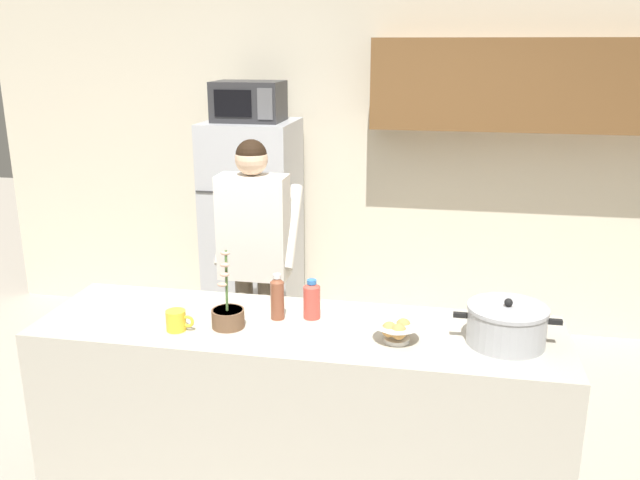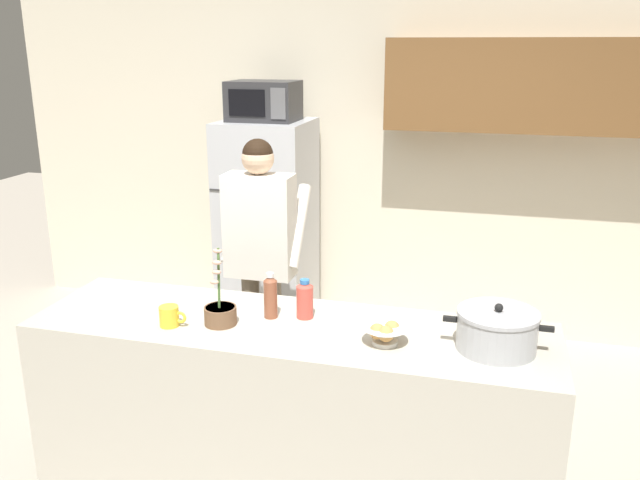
# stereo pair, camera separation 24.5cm
# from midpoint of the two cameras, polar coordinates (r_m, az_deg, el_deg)

# --- Properties ---
(back_wall_unit) EXTENTS (6.00, 0.48, 2.60)m
(back_wall_unit) POSITION_cam_midpoint_polar(r_m,az_deg,el_deg) (5.05, 9.10, 7.88)
(back_wall_unit) COLOR beige
(back_wall_unit) RESTS_ON ground
(kitchen_island) EXTENTS (2.44, 0.68, 0.92)m
(kitchen_island) POSITION_cam_midpoint_polar(r_m,az_deg,el_deg) (3.29, -0.34, -14.67)
(kitchen_island) COLOR #BCB7A8
(kitchen_island) RESTS_ON ground
(refrigerator) EXTENTS (0.64, 0.68, 1.64)m
(refrigerator) POSITION_cam_midpoint_polar(r_m,az_deg,el_deg) (4.99, -3.13, 0.89)
(refrigerator) COLOR #B7BABF
(refrigerator) RESTS_ON ground
(microwave) EXTENTS (0.48, 0.37, 0.28)m
(microwave) POSITION_cam_midpoint_polar(r_m,az_deg,el_deg) (4.80, -3.39, 11.91)
(microwave) COLOR #2D2D30
(microwave) RESTS_ON refrigerator
(person_near_pot) EXTENTS (0.50, 0.41, 1.64)m
(person_near_pot) POSITION_cam_midpoint_polar(r_m,az_deg,el_deg) (4.02, -3.42, -0.00)
(person_near_pot) COLOR #726656
(person_near_pot) RESTS_ON ground
(cooking_pot) EXTENTS (0.46, 0.35, 0.21)m
(cooking_pot) POSITION_cam_midpoint_polar(r_m,az_deg,el_deg) (2.94, 17.40, -7.50)
(cooking_pot) COLOR #ADAFB5
(cooking_pot) RESTS_ON kitchen_island
(coffee_mug) EXTENTS (0.13, 0.09, 0.10)m
(coffee_mug) POSITION_cam_midpoint_polar(r_m,az_deg,el_deg) (3.10, -10.65, -6.53)
(coffee_mug) COLOR yellow
(coffee_mug) RESTS_ON kitchen_island
(bread_bowl) EXTENTS (0.21, 0.21, 0.10)m
(bread_bowl) POSITION_cam_midpoint_polar(r_m,az_deg,el_deg) (2.89, 8.09, -8.03)
(bread_bowl) COLOR white
(bread_bowl) RESTS_ON kitchen_island
(bottle_near_edge) EXTENTS (0.06, 0.06, 0.22)m
(bottle_near_edge) POSITION_cam_midpoint_polar(r_m,az_deg,el_deg) (3.12, -2.05, -4.87)
(bottle_near_edge) COLOR brown
(bottle_near_edge) RESTS_ON kitchen_island
(bottle_mid_counter) EXTENTS (0.08, 0.08, 0.19)m
(bottle_mid_counter) POSITION_cam_midpoint_polar(r_m,az_deg,el_deg) (3.12, 0.94, -5.15)
(bottle_mid_counter) COLOR #D84C3F
(bottle_mid_counter) RESTS_ON kitchen_island
(potted_orchid) EXTENTS (0.15, 0.15, 0.37)m
(potted_orchid) POSITION_cam_midpoint_polar(r_m,az_deg,el_deg) (3.08, -6.36, -6.23)
(potted_orchid) COLOR brown
(potted_orchid) RESTS_ON kitchen_island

